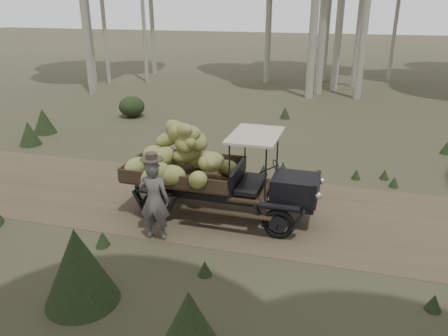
{
  "coord_description": "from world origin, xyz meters",
  "views": [
    {
      "loc": [
        0.09,
        -9.31,
        4.74
      ],
      "look_at": [
        -2.36,
        -0.46,
        1.18
      ],
      "focal_mm": 35.0,
      "sensor_mm": 36.0,
      "label": 1
    }
  ],
  "objects": [
    {
      "name": "ground",
      "position": [
        0.0,
        0.0,
        0.0
      ],
      "size": [
        120.0,
        120.0,
        0.0
      ],
      "primitive_type": "plane",
      "color": "#473D2B",
      "rests_on": "ground"
    },
    {
      "name": "farmer",
      "position": [
        -3.45,
        -1.88,
        0.9
      ],
      "size": [
        0.67,
        0.5,
        1.91
      ],
      "rotation": [
        0.0,
        0.0,
        3.21
      ],
      "color": "#55534E",
      "rests_on": "ground"
    },
    {
      "name": "banana_truck",
      "position": [
        -2.88,
        -0.52,
        1.28
      ],
      "size": [
        4.57,
        2.15,
        2.26
      ],
      "rotation": [
        0.0,
        0.0,
        -0.02
      ],
      "color": "black",
      "rests_on": "ground"
    },
    {
      "name": "dirt_track",
      "position": [
        0.0,
        0.0,
        0.0
      ],
      "size": [
        70.0,
        4.0,
        0.01
      ],
      "primitive_type": "cube",
      "color": "brown",
      "rests_on": "ground"
    },
    {
      "name": "undergrowth",
      "position": [
        -1.5,
        -2.64,
        0.55
      ],
      "size": [
        20.74,
        19.01,
        1.39
      ],
      "color": "#233319",
      "rests_on": "ground"
    }
  ]
}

